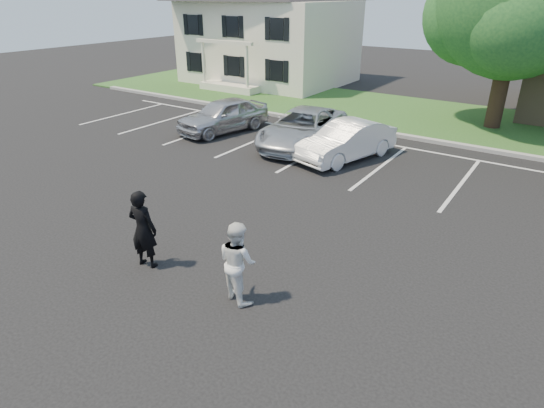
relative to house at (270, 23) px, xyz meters
The scene contains 11 objects.
ground_plane 24.14m from the house, 56.94° to the right, with size 90.00×90.00×0.00m, color black.
curb 15.71m from the house, 31.52° to the right, with size 40.00×0.30×0.15m, color gray.
grass_strip 14.11m from the house, 17.00° to the right, with size 44.00×8.00×0.08m, color #1F501D.
stall_lines 18.53m from the house, 37.43° to the right, with size 34.00×5.36×0.01m.
house is the anchor object (origin of this frame).
tree 16.00m from the house, 15.02° to the right, with size 7.80×7.20×8.80m.
man_black_suit 23.98m from the house, 62.55° to the right, with size 0.68×0.45×1.87m, color black.
man_white_shirt 25.06m from the house, 57.19° to the right, with size 0.84×0.66×1.73m, color white.
car_silver_west 13.12m from the house, 65.06° to the right, with size 1.75×4.34×1.48m, color silver.
car_silver_minivan 15.02m from the house, 50.48° to the right, with size 2.40×5.22×1.45m, color #B4B7BD.
car_white_sedan 16.85m from the house, 45.75° to the right, with size 1.47×4.21×1.39m, color white.
Camera 1 is at (5.37, -6.94, 5.75)m, focal length 30.00 mm.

